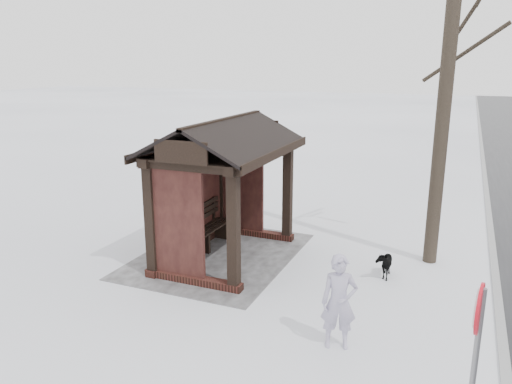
{
  "coord_description": "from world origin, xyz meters",
  "views": [
    {
      "loc": [
        9.33,
        4.64,
        4.24
      ],
      "look_at": [
        0.2,
        0.8,
        1.63
      ],
      "focal_mm": 35.0,
      "sensor_mm": 36.0,
      "label": 1
    }
  ],
  "objects_px": {
    "bus_shelter": "(218,161)",
    "road_sign": "(476,335)",
    "dog": "(384,263)",
    "pedestrian": "(339,302)"
  },
  "relations": [
    {
      "from": "pedestrian",
      "to": "dog",
      "type": "height_order",
      "value": "pedestrian"
    },
    {
      "from": "pedestrian",
      "to": "bus_shelter",
      "type": "bearing_deg",
      "value": 124.47
    },
    {
      "from": "bus_shelter",
      "to": "road_sign",
      "type": "xyz_separation_m",
      "value": [
        4.27,
        5.11,
        -0.63
      ]
    },
    {
      "from": "pedestrian",
      "to": "dog",
      "type": "relative_size",
      "value": 2.2
    },
    {
      "from": "bus_shelter",
      "to": "road_sign",
      "type": "bearing_deg",
      "value": 50.12
    },
    {
      "from": "road_sign",
      "to": "dog",
      "type": "bearing_deg",
      "value": -153.75
    },
    {
      "from": "dog",
      "to": "bus_shelter",
      "type": "bearing_deg",
      "value": 179.92
    },
    {
      "from": "pedestrian",
      "to": "dog",
      "type": "bearing_deg",
      "value": 67.71
    },
    {
      "from": "pedestrian",
      "to": "road_sign",
      "type": "xyz_separation_m",
      "value": [
        1.69,
        1.8,
        0.79
      ]
    },
    {
      "from": "bus_shelter",
      "to": "pedestrian",
      "type": "distance_m",
      "value": 4.43
    }
  ]
}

